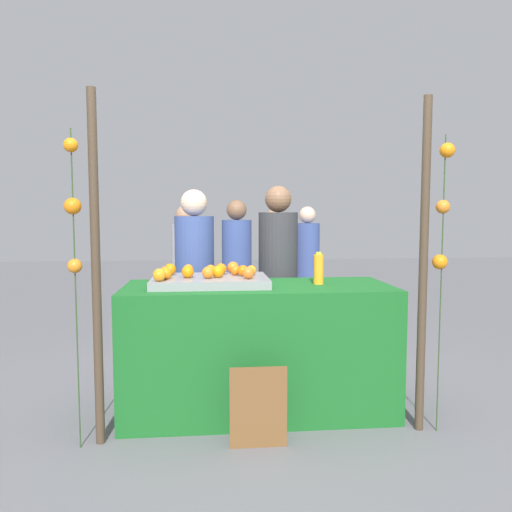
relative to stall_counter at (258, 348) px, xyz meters
name	(u,v)px	position (x,y,z in m)	size (l,w,h in m)	color
ground_plane	(258,409)	(0.00, 0.00, -0.46)	(24.00, 24.00, 0.00)	slate
stall_counter	(258,348)	(0.00, 0.00, 0.00)	(1.93, 0.80, 0.93)	#196023
orange_tray	(210,281)	(-0.35, 0.04, 0.49)	(0.83, 0.58, 0.06)	gray
orange_0	(243,271)	(-0.10, 0.06, 0.57)	(0.08, 0.08, 0.08)	orange
orange_1	(211,270)	(-0.34, 0.15, 0.56)	(0.08, 0.08, 0.08)	orange
orange_2	(159,275)	(-0.69, -0.17, 0.57)	(0.09, 0.09, 0.09)	orange
orange_3	(188,272)	(-0.50, -0.01, 0.57)	(0.09, 0.09, 0.09)	orange
orange_4	(165,272)	(-0.67, 0.05, 0.56)	(0.08, 0.08, 0.08)	orange
orange_5	(248,273)	(-0.08, -0.10, 0.57)	(0.09, 0.09, 0.09)	orange
orange_6	(166,273)	(-0.65, -0.07, 0.57)	(0.09, 0.09, 0.09)	orange
orange_7	(221,269)	(-0.26, 0.18, 0.57)	(0.08, 0.08, 0.08)	orange
orange_8	(236,270)	(-0.16, 0.12, 0.56)	(0.07, 0.07, 0.07)	orange
orange_9	(208,272)	(-0.36, -0.05, 0.57)	(0.08, 0.08, 0.08)	orange
orange_10	(251,270)	(-0.04, 0.09, 0.56)	(0.08, 0.08, 0.08)	orange
orange_11	(170,269)	(-0.64, 0.17, 0.57)	(0.09, 0.09, 0.09)	orange
orange_12	(187,271)	(-0.51, 0.09, 0.56)	(0.08, 0.08, 0.08)	orange
orange_13	(218,272)	(-0.29, -0.01, 0.57)	(0.09, 0.09, 0.09)	orange
orange_14	(188,269)	(-0.51, 0.24, 0.56)	(0.07, 0.07, 0.07)	orange
orange_15	(233,267)	(-0.17, 0.25, 0.57)	(0.09, 0.09, 0.09)	orange
juice_bottle	(319,269)	(0.45, 0.01, 0.58)	(0.08, 0.08, 0.24)	orange
chalkboard_sign	(258,408)	(-0.06, -0.59, -0.22)	(0.36, 0.03, 0.52)	brown
vendor_left	(195,294)	(-0.48, 0.66, 0.30)	(0.33, 0.33, 1.65)	#384C8C
vendor_right	(278,290)	(0.24, 0.68, 0.32)	(0.34, 0.34, 1.69)	#333338
crowd_person_0	(187,282)	(-0.59, 1.77, 0.25)	(0.31, 0.31, 1.54)	#99999E
crowd_person_1	(307,272)	(0.87, 2.54, 0.25)	(0.31, 0.31, 1.54)	#384C8C
crowd_person_2	(275,278)	(0.41, 2.14, 0.24)	(0.30, 0.30, 1.51)	maroon
crowd_person_3	(237,279)	(-0.05, 1.77, 0.28)	(0.32, 0.32, 1.60)	#384C8C
canopy_post_left	(96,270)	(-1.05, -0.44, 0.63)	(0.06, 0.06, 2.20)	#473828
canopy_post_right	(423,267)	(1.05, -0.44, 0.63)	(0.06, 0.06, 2.20)	#473828
garland_strand_left	(73,212)	(-1.16, -0.49, 0.99)	(0.10, 0.10, 1.95)	#2D4C23
garland_strand_right	(443,212)	(1.15, -0.47, 0.99)	(0.12, 0.11, 1.95)	#2D4C23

